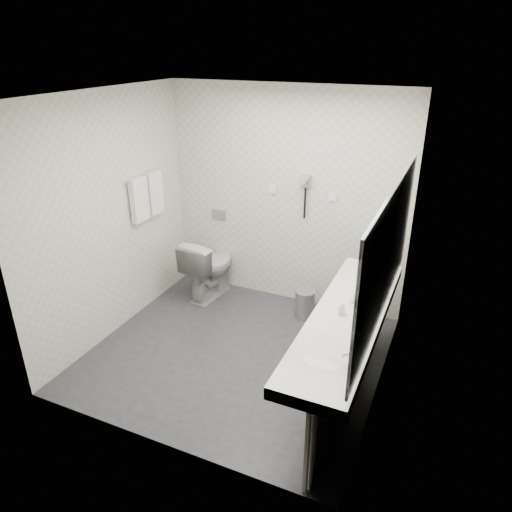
% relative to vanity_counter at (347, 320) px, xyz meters
% --- Properties ---
extents(floor, '(2.80, 2.80, 0.00)m').
position_rel_vanity_counter_xyz_m(floor, '(-1.12, 0.20, -0.80)').
color(floor, '#2C2C32').
rests_on(floor, ground).
extents(ceiling, '(2.80, 2.80, 0.00)m').
position_rel_vanity_counter_xyz_m(ceiling, '(-1.12, 0.20, 1.70)').
color(ceiling, silver).
rests_on(ceiling, wall_back).
extents(wall_back, '(2.80, 0.00, 2.80)m').
position_rel_vanity_counter_xyz_m(wall_back, '(-1.12, 1.50, 0.45)').
color(wall_back, beige).
rests_on(wall_back, floor).
extents(wall_front, '(2.80, 0.00, 2.80)m').
position_rel_vanity_counter_xyz_m(wall_front, '(-1.12, -1.10, 0.45)').
color(wall_front, beige).
rests_on(wall_front, floor).
extents(wall_left, '(0.00, 2.60, 2.60)m').
position_rel_vanity_counter_xyz_m(wall_left, '(-2.52, 0.20, 0.45)').
color(wall_left, beige).
rests_on(wall_left, floor).
extents(wall_right, '(0.00, 2.60, 2.60)m').
position_rel_vanity_counter_xyz_m(wall_right, '(0.27, 0.20, 0.45)').
color(wall_right, beige).
rests_on(wall_right, floor).
extents(vanity_counter, '(0.55, 2.20, 0.10)m').
position_rel_vanity_counter_xyz_m(vanity_counter, '(0.00, 0.00, 0.00)').
color(vanity_counter, silver).
rests_on(vanity_counter, floor).
extents(vanity_panel, '(0.03, 2.15, 0.75)m').
position_rel_vanity_counter_xyz_m(vanity_panel, '(0.02, 0.00, -0.42)').
color(vanity_panel, '#9B9892').
rests_on(vanity_panel, floor).
extents(vanity_post_near, '(0.06, 0.06, 0.75)m').
position_rel_vanity_counter_xyz_m(vanity_post_near, '(0.05, -1.04, -0.42)').
color(vanity_post_near, silver).
rests_on(vanity_post_near, floor).
extents(vanity_post_far, '(0.06, 0.06, 0.75)m').
position_rel_vanity_counter_xyz_m(vanity_post_far, '(0.05, 1.04, -0.42)').
color(vanity_post_far, silver).
rests_on(vanity_post_far, floor).
extents(mirror, '(0.02, 2.20, 1.05)m').
position_rel_vanity_counter_xyz_m(mirror, '(0.26, 0.00, 0.65)').
color(mirror, '#B2BCC6').
rests_on(mirror, wall_right).
extents(basin_near, '(0.40, 0.31, 0.05)m').
position_rel_vanity_counter_xyz_m(basin_near, '(0.00, -0.65, 0.04)').
color(basin_near, white).
rests_on(basin_near, vanity_counter).
extents(basin_far, '(0.40, 0.31, 0.05)m').
position_rel_vanity_counter_xyz_m(basin_far, '(0.00, 0.65, 0.04)').
color(basin_far, white).
rests_on(basin_far, vanity_counter).
extents(faucet_near, '(0.04, 0.04, 0.15)m').
position_rel_vanity_counter_xyz_m(faucet_near, '(0.19, -0.65, 0.12)').
color(faucet_near, silver).
rests_on(faucet_near, vanity_counter).
extents(faucet_far, '(0.04, 0.04, 0.15)m').
position_rel_vanity_counter_xyz_m(faucet_far, '(0.19, 0.65, 0.12)').
color(faucet_far, silver).
rests_on(faucet_far, vanity_counter).
extents(soap_bottle_a, '(0.06, 0.06, 0.12)m').
position_rel_vanity_counter_xyz_m(soap_bottle_a, '(-0.05, -0.01, 0.11)').
color(soap_bottle_a, white).
rests_on(soap_bottle_a, vanity_counter).
extents(soap_bottle_b, '(0.09, 0.09, 0.08)m').
position_rel_vanity_counter_xyz_m(soap_bottle_b, '(0.00, 0.21, 0.09)').
color(soap_bottle_b, white).
rests_on(soap_bottle_b, vanity_counter).
extents(soap_bottle_c, '(0.05, 0.05, 0.11)m').
position_rel_vanity_counter_xyz_m(soap_bottle_c, '(0.18, 0.01, 0.10)').
color(soap_bottle_c, white).
rests_on(soap_bottle_c, vanity_counter).
extents(glass_left, '(0.07, 0.07, 0.11)m').
position_rel_vanity_counter_xyz_m(glass_left, '(0.13, 0.21, 0.11)').
color(glass_left, silver).
rests_on(glass_left, vanity_counter).
extents(glass_right, '(0.07, 0.07, 0.10)m').
position_rel_vanity_counter_xyz_m(glass_right, '(0.22, 0.41, 0.10)').
color(glass_right, silver).
rests_on(glass_right, vanity_counter).
extents(toilet, '(0.50, 0.79, 0.76)m').
position_rel_vanity_counter_xyz_m(toilet, '(-1.96, 1.16, -0.42)').
color(toilet, white).
rests_on(toilet, floor).
extents(flush_plate, '(0.18, 0.02, 0.12)m').
position_rel_vanity_counter_xyz_m(flush_plate, '(-1.98, 1.49, 0.15)').
color(flush_plate, '#B2B5BA').
rests_on(flush_plate, wall_back).
extents(pedal_bin, '(0.30, 0.30, 0.32)m').
position_rel_vanity_counter_xyz_m(pedal_bin, '(-0.72, 1.15, -0.64)').
color(pedal_bin, '#B2B5BA').
rests_on(pedal_bin, floor).
extents(bin_lid, '(0.23, 0.23, 0.02)m').
position_rel_vanity_counter_xyz_m(bin_lid, '(-0.72, 1.15, -0.48)').
color(bin_lid, '#B2B5BA').
rests_on(bin_lid, pedal_bin).
extents(towel_rail, '(0.02, 0.62, 0.02)m').
position_rel_vanity_counter_xyz_m(towel_rail, '(-2.47, 0.75, 0.75)').
color(towel_rail, silver).
rests_on(towel_rail, wall_left).
extents(towel_near, '(0.07, 0.24, 0.48)m').
position_rel_vanity_counter_xyz_m(towel_near, '(-2.46, 0.61, 0.53)').
color(towel_near, white).
rests_on(towel_near, towel_rail).
extents(towel_far, '(0.07, 0.24, 0.48)m').
position_rel_vanity_counter_xyz_m(towel_far, '(-2.46, 0.89, 0.53)').
color(towel_far, white).
rests_on(towel_far, towel_rail).
extents(dryer_cradle, '(0.10, 0.04, 0.14)m').
position_rel_vanity_counter_xyz_m(dryer_cradle, '(-0.88, 1.47, 0.70)').
color(dryer_cradle, gray).
rests_on(dryer_cradle, wall_back).
extents(dryer_barrel, '(0.08, 0.14, 0.08)m').
position_rel_vanity_counter_xyz_m(dryer_barrel, '(-0.88, 1.40, 0.73)').
color(dryer_barrel, gray).
rests_on(dryer_barrel, dryer_cradle).
extents(dryer_cord, '(0.02, 0.02, 0.35)m').
position_rel_vanity_counter_xyz_m(dryer_cord, '(-0.88, 1.46, 0.45)').
color(dryer_cord, black).
rests_on(dryer_cord, dryer_cradle).
extents(switch_plate_a, '(0.09, 0.02, 0.09)m').
position_rel_vanity_counter_xyz_m(switch_plate_a, '(-1.27, 1.49, 0.55)').
color(switch_plate_a, white).
rests_on(switch_plate_a, wall_back).
extents(switch_plate_b, '(0.09, 0.02, 0.09)m').
position_rel_vanity_counter_xyz_m(switch_plate_b, '(-0.57, 1.49, 0.55)').
color(switch_plate_b, white).
rests_on(switch_plate_b, wall_back).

